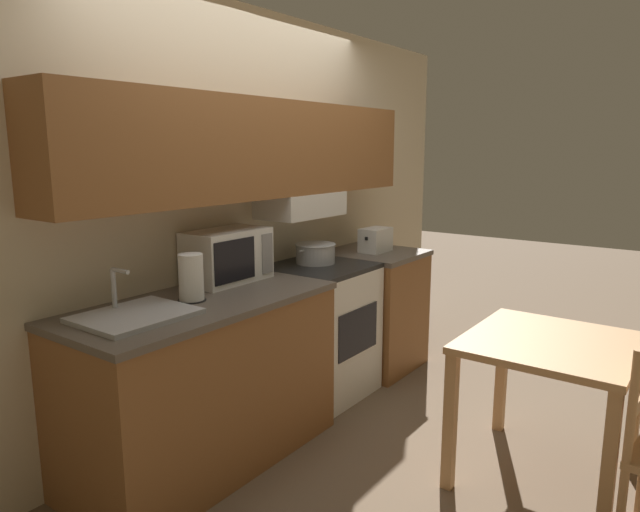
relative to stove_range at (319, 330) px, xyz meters
name	(u,v)px	position (x,y,z in m)	size (l,w,h in m)	color
ground_plane	(246,401)	(-0.41, 0.32, -0.45)	(16.00, 16.00, 0.00)	brown
wall_back	(248,186)	(-0.40, 0.26, 0.99)	(5.20, 0.38, 2.55)	beige
lower_counter_main	(204,382)	(-1.08, -0.02, 0.00)	(1.49, 0.70, 0.91)	brown
lower_counter_right_stub	(372,309)	(0.66, -0.02, 0.00)	(0.67, 0.70, 0.91)	brown
stove_range	(319,330)	(0.00, 0.00, 0.00)	(0.65, 0.64, 0.91)	white
cooking_pot	(315,253)	(0.04, 0.07, 0.53)	(0.36, 0.28, 0.14)	#B7BABF
microwave	(227,256)	(-0.69, 0.16, 0.61)	(0.51, 0.29, 0.31)	white
toaster	(375,240)	(0.66, -0.04, 0.55)	(0.27, 0.16, 0.18)	white
sink_basin	(135,315)	(-1.48, -0.02, 0.47)	(0.50, 0.41, 0.22)	#B7BABF
paper_towel_roll	(191,278)	(-1.12, 0.00, 0.58)	(0.15, 0.15, 0.25)	black
dining_table	(550,363)	(-0.16, -1.55, 0.17)	(0.83, 0.79, 0.75)	tan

